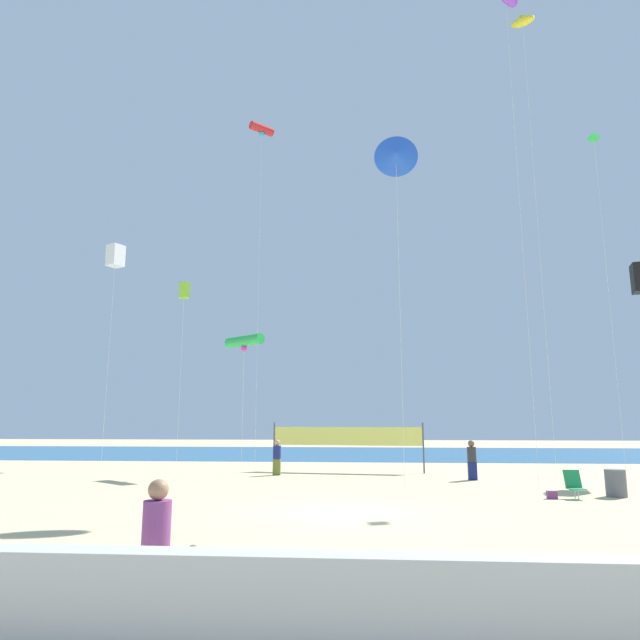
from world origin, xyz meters
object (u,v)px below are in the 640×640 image
(kite_white_box, at_px, (116,256))
(beachgoer_navy_shirt, at_px, (277,456))
(toddler_figure, at_px, (192,577))
(kite_red_tube, at_px, (262,130))
(mother_figure, at_px, (156,539))
(kite_blue_delta, at_px, (396,155))
(folding_beach_chair, at_px, (574,484))
(kite_green_diamond, at_px, (595,149))
(beachgoer_charcoal_shirt, at_px, (472,459))
(volleyball_net, at_px, (347,438))
(beach_handbag, at_px, (552,495))
(kite_lime_box, at_px, (184,291))
(kite_green_tube, at_px, (244,341))
(trash_barrel, at_px, (616,483))
(kite_yellow_inflatable, at_px, (523,24))

(kite_white_box, bearing_deg, beachgoer_navy_shirt, -21.32)
(toddler_figure, bearing_deg, kite_red_tube, 98.33)
(mother_figure, xyz_separation_m, kite_blue_delta, (4.21, 12.57, 11.82))
(beachgoer_navy_shirt, distance_m, kite_red_tube, 22.40)
(folding_beach_chair, height_order, kite_green_diamond, kite_green_diamond)
(beachgoer_charcoal_shirt, height_order, kite_green_diamond, kite_green_diamond)
(kite_blue_delta, height_order, kite_white_box, kite_blue_delta)
(volleyball_net, distance_m, beach_handbag, 11.60)
(folding_beach_chair, relative_size, kite_red_tube, 0.04)
(folding_beach_chair, xyz_separation_m, volleyball_net, (-7.68, 9.06, 1.17))
(mother_figure, distance_m, kite_red_tube, 33.76)
(folding_beach_chair, bearing_deg, volleyball_net, 151.34)
(kite_lime_box, xyz_separation_m, kite_green_tube, (5.13, -5.85, -4.05))
(trash_barrel, xyz_separation_m, kite_white_box, (-22.82, 10.63, 11.63))
(mother_figure, bearing_deg, kite_green_tube, 75.53)
(kite_white_box, bearing_deg, kite_green_tube, -23.30)
(toddler_figure, distance_m, kite_white_box, 28.40)
(beachgoer_navy_shirt, bearing_deg, beachgoer_charcoal_shirt, -76.48)
(beachgoer_charcoal_shirt, bearing_deg, kite_white_box, -39.17)
(kite_white_box, bearing_deg, beachgoer_charcoal_shirt, -16.33)
(folding_beach_chair, distance_m, kite_red_tube, 29.16)
(kite_green_tube, bearing_deg, beachgoer_charcoal_shirt, -10.14)
(beachgoer_navy_shirt, xyz_separation_m, kite_green_diamond, (14.53, -2.53, 13.55))
(kite_yellow_inflatable, xyz_separation_m, kite_red_tube, (-14.28, 10.32, 1.04))
(beachgoer_charcoal_shirt, relative_size, kite_green_diamond, 0.11)
(toddler_figure, distance_m, beachgoer_charcoal_shirt, 18.56)
(toddler_figure, xyz_separation_m, kite_green_tube, (-3.58, 19.11, 5.89))
(kite_green_tube, bearing_deg, kite_green_diamond, -9.97)
(mother_figure, height_order, kite_white_box, kite_white_box)
(volleyball_net, relative_size, kite_red_tube, 0.34)
(toddler_figure, distance_m, kite_green_diamond, 24.90)
(beachgoer_navy_shirt, bearing_deg, kite_yellow_inflatable, -79.49)
(volleyball_net, bearing_deg, kite_red_tube, 135.39)
(kite_white_box, bearing_deg, volleyball_net, -8.78)
(beachgoer_charcoal_shirt, height_order, kite_green_tube, kite_green_tube)
(volleyball_net, height_order, kite_lime_box, kite_lime_box)
(kite_green_tube, bearing_deg, kite_red_tube, 96.05)
(mother_figure, xyz_separation_m, volleyball_net, (1.93, 20.61, 0.74))
(kite_red_tube, bearing_deg, kite_blue_delta, -59.67)
(beachgoer_navy_shirt, height_order, kite_red_tube, kite_red_tube)
(beachgoer_navy_shirt, height_order, kite_green_diamond, kite_green_diamond)
(volleyball_net, height_order, kite_green_tube, kite_green_tube)
(toddler_figure, xyz_separation_m, beach_handbag, (8.29, 11.55, -0.33))
(mother_figure, xyz_separation_m, kite_yellow_inflatable, (10.48, 15.93, 19.84))
(beach_handbag, bearing_deg, kite_green_tube, 147.50)
(kite_yellow_inflatable, xyz_separation_m, kite_green_diamond, (2.78, 0.19, -6.33))
(kite_blue_delta, bearing_deg, beachgoer_navy_shirt, 132.07)
(beach_handbag, relative_size, kite_white_box, 0.02)
(volleyball_net, relative_size, kite_white_box, 0.59)
(trash_barrel, xyz_separation_m, kite_green_diamond, (2.13, 4.04, 13.97))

